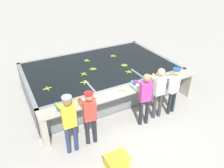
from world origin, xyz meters
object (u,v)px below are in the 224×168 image
object	(u,v)px
worker_1	(90,113)
banana_bunch_floating_7	(84,82)
banana_bunch_floating_3	(129,72)
banana_bunch_floating_1	(124,65)
worker_4	(173,87)
banana_bunch_ledge_1	(143,87)
banana_bunch_ledge_0	(122,91)
worker_2	(145,95)
crate	(117,161)
worker_0	(69,119)
knife_0	(152,81)
worker_3	(159,89)
banana_bunch_floating_2	(87,61)
banana_bunch_ledge_2	(70,105)
banana_bunch_floating_0	(93,69)
banana_bunch_floating_4	(113,56)
banana_bunch_floating_5	(84,74)
banana_bunch_floating_6	(47,88)

from	to	relation	value
worker_1	banana_bunch_floating_7	bearing A→B (deg)	72.51
banana_bunch_floating_3	banana_bunch_floating_1	bearing A→B (deg)	74.76
worker_4	banana_bunch_ledge_1	distance (m)	0.93
banana_bunch_ledge_0	worker_2	bearing A→B (deg)	-54.99
worker_1	banana_bunch_ledge_1	bearing A→B (deg)	13.20
banana_bunch_floating_3	banana_bunch_floating_7	size ratio (longest dim) A/B	1.03
worker_2	crate	world-z (taller)	worker_2
worker_0	knife_0	size ratio (longest dim) A/B	4.82
worker_4	banana_bunch_floating_3	xyz separation A→B (m)	(-0.66, 1.48, 0.01)
worker_3	banana_bunch_floating_2	distance (m)	3.20
worker_2	banana_bunch_floating_7	size ratio (longest dim) A/B	6.23
worker_2	banana_bunch_ledge_2	bearing A→B (deg)	163.91
worker_3	banana_bunch_floating_0	bearing A→B (deg)	116.40
banana_bunch_floating_2	knife_0	world-z (taller)	banana_bunch_floating_2
banana_bunch_floating_2	worker_3	bearing A→B (deg)	-71.29
banana_bunch_floating_1	banana_bunch_floating_4	xyz separation A→B (m)	(0.06, 0.96, 0.00)
banana_bunch_ledge_1	crate	world-z (taller)	banana_bunch_ledge_1
worker_3	banana_bunch_floating_7	size ratio (longest dim) A/B	6.26
worker_3	banana_bunch_ledge_0	xyz separation A→B (m)	(-0.95, 0.50, -0.06)
banana_bunch_floating_4	banana_bunch_floating_5	world-z (taller)	same
crate	worker_0	bearing A→B (deg)	127.55
banana_bunch_floating_3	crate	xyz separation A→B (m)	(-1.90, -2.55, -0.79)
worker_3	banana_bunch_floating_6	xyz separation A→B (m)	(-2.87, 1.68, -0.06)
banana_bunch_ledge_1	banana_bunch_ledge_2	distance (m)	2.27
banana_bunch_floating_7	banana_bunch_ledge_2	bearing A→B (deg)	-128.99
worker_0	worker_1	distance (m)	0.56
worker_4	banana_bunch_floating_2	bearing A→B (deg)	117.12
banana_bunch_floating_0	banana_bunch_floating_4	size ratio (longest dim) A/B	1.01
worker_4	knife_0	bearing A→B (deg)	120.40
banana_bunch_floating_2	banana_bunch_floating_3	bearing A→B (deg)	-60.19
worker_1	banana_bunch_floating_1	distance (m)	3.04
knife_0	crate	world-z (taller)	knife_0
banana_bunch_floating_0	banana_bunch_ledge_2	size ratio (longest dim) A/B	1.01
banana_bunch_floating_5	banana_bunch_ledge_2	size ratio (longest dim) A/B	0.92
worker_1	banana_bunch_floating_1	world-z (taller)	worker_1
worker_2	banana_bunch_floating_1	distance (m)	2.13
banana_bunch_floating_5	banana_bunch_floating_3	bearing A→B (deg)	-21.98
worker_0	banana_bunch_floating_6	world-z (taller)	worker_0
worker_4	banana_bunch_ledge_2	size ratio (longest dim) A/B	5.68
worker_2	banana_bunch_floating_0	bearing A→B (deg)	103.78
banana_bunch_floating_5	banana_bunch_ledge_1	distance (m)	2.06
worker_3	banana_bunch_floating_3	bearing A→B (deg)	94.81
banana_bunch_floating_2	banana_bunch_floating_3	world-z (taller)	same
banana_bunch_ledge_1	banana_bunch_ledge_2	size ratio (longest dim) A/B	1.02
banana_bunch_floating_1	banana_bunch_floating_7	size ratio (longest dim) A/B	1.05
worker_4	banana_bunch_floating_5	bearing A→B (deg)	135.47
worker_1	banana_bunch_floating_2	bearing A→B (deg)	68.61
worker_1	worker_3	world-z (taller)	worker_3
banana_bunch_floating_1	banana_bunch_floating_5	xyz separation A→B (m)	(-1.57, 0.05, 0.00)
worker_0	worker_2	size ratio (longest dim) A/B	1.00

